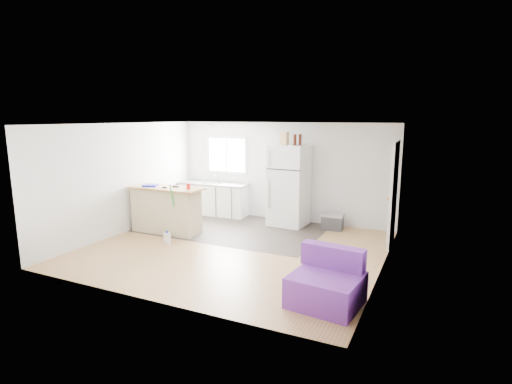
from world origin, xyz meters
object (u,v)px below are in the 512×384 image
Objects in this scene: purple_seat at (327,284)px; mop at (170,227)px; blue_tray at (150,185)px; cooler at (332,221)px; bottle_right at (300,140)px; cleaner_jug at (167,238)px; red_cup at (188,186)px; peninsula at (166,209)px; cardboard_box at (284,138)px; refrigerator at (289,185)px; kitchen_cabinets at (214,198)px; bottle_left at (295,140)px.

mop is (-3.82, 1.55, -0.04)m from purple_seat.
cooler is at bearing 26.57° from blue_tray.
cooler is at bearing 0.88° from bottle_right.
red_cup is (0.06, 0.71, 0.96)m from cleaner_jug.
cooler is 3.33m from red_cup.
peninsula is 5.57× the size of cardboard_box.
mop is 9.77× the size of red_cup.
bottle_right is at bearing 178.43° from cooler.
cardboard_box reaches higher than blue_tray.
red_cup is (0.27, 0.32, 0.85)m from mop.
cardboard_box is at bearing -171.42° from bottle_right.
bottle_right is at bearing 32.54° from blue_tray.
peninsula is 6.10× the size of cleaner_jug.
refrigerator is 1.30m from cooler.
refrigerator is 6.91× the size of cleaner_jug.
blue_tray is (-0.69, 0.25, 0.81)m from mop.
refrigerator reaches higher than red_cup.
mop reaches higher than kitchen_cabinets.
refrigerator reaches higher than cleaner_jug.
mop is at bearing -136.15° from bottle_right.
cleaner_jug is (-2.75, -2.46, -0.07)m from cooler.
peninsula is 0.82m from red_cup.
kitchen_cabinets is at bearing 179.84° from refrigerator.
bottle_right is at bearing 8.58° from cardboard_box.
mop is (-1.90, -2.05, -0.71)m from refrigerator.
purple_seat is 4.35m from bottle_right.
peninsula is (-0.09, -1.86, 0.09)m from kitchen_cabinets.
cardboard_box is at bearing 37.54° from peninsula.
red_cup reaches higher than blue_tray.
red_cup is at bearing -132.08° from cardboard_box.
bottle_left is (-1.76, 3.51, 1.75)m from purple_seat.
blue_tray is at bearing -175.50° from red_cup.
mop is at bearing -147.39° from cooler.
bottle_left reaches higher than peninsula.
blue_tray is 3.51m from bottle_right.
bottle_right is (-0.81, -0.01, 1.83)m from cooler.
refrigerator is at bearing 43.60° from mop.
red_cup is 0.96m from blue_tray.
peninsula reaches higher than cooler.
blue_tray is at bearing -172.15° from peninsula.
cooler is at bearing 3.28° from cardboard_box.
peninsula is 3.35× the size of cooler.
kitchen_cabinets is at bearing 175.34° from cardboard_box.
peninsula is at bearing 136.33° from cleaner_jug.
blue_tray is at bearing -105.80° from kitchen_cabinets.
red_cup is at bearing -137.28° from bottle_right.
red_cup reaches higher than purple_seat.
purple_seat is (4.06, -3.72, -0.15)m from kitchen_cabinets.
purple_seat is at bearing -9.39° from cleaner_jug.
kitchen_cabinets is at bearing 92.65° from mop.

